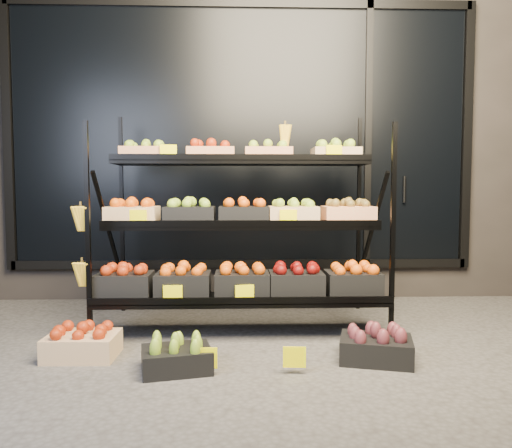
{
  "coord_description": "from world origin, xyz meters",
  "views": [
    {
      "loc": [
        -0.02,
        -3.16,
        1.05
      ],
      "look_at": [
        0.11,
        0.55,
        0.79
      ],
      "focal_mm": 35.0,
      "sensor_mm": 36.0,
      "label": 1
    }
  ],
  "objects": [
    {
      "name": "ground",
      "position": [
        0.0,
        0.0,
        0.0
      ],
      "size": [
        24.0,
        24.0,
        0.0
      ],
      "primitive_type": "plane",
      "color": "#514F4C",
      "rests_on": "ground"
    },
    {
      "name": "building",
      "position": [
        0.0,
        2.59,
        1.75
      ],
      "size": [
        6.0,
        2.08,
        3.5
      ],
      "color": "#2D2826",
      "rests_on": "ground"
    },
    {
      "name": "display_rack",
      "position": [
        -0.02,
        0.6,
        0.79
      ],
      "size": [
        2.18,
        1.02,
        1.68
      ],
      "color": "black",
      "rests_on": "ground"
    },
    {
      "name": "tag_floor_a",
      "position": [
        -0.21,
        -0.4,
        0.06
      ],
      "size": [
        0.13,
        0.01,
        0.12
      ],
      "primitive_type": "cube",
      "color": "#FFF400",
      "rests_on": "ground"
    },
    {
      "name": "tag_floor_b",
      "position": [
        0.29,
        -0.4,
        0.06
      ],
      "size": [
        0.13,
        0.01,
        0.12
      ],
      "primitive_type": "cube",
      "color": "#FFF400",
      "rests_on": "ground"
    },
    {
      "name": "floor_crate_left",
      "position": [
        -1.0,
        -0.07,
        0.1
      ],
      "size": [
        0.44,
        0.33,
        0.21
      ],
      "rotation": [
        0.0,
        0.0,
        -0.03
      ],
      "color": "tan",
      "rests_on": "ground"
    },
    {
      "name": "floor_crate_midleft",
      "position": [
        -0.38,
        -0.32,
        0.09
      ],
      "size": [
        0.44,
        0.37,
        0.2
      ],
      "rotation": [
        0.0,
        0.0,
        0.22
      ],
      "color": "black",
      "rests_on": "ground"
    },
    {
      "name": "floor_crate_right",
      "position": [
        0.82,
        -0.2,
        0.1
      ],
      "size": [
        0.49,
        0.41,
        0.21
      ],
      "rotation": [
        0.0,
        0.0,
        -0.26
      ],
      "color": "black",
      "rests_on": "ground"
    }
  ]
}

